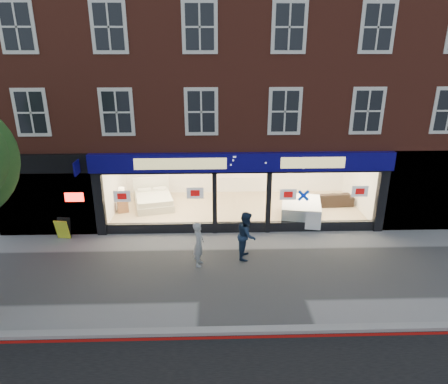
{
  "coord_description": "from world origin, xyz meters",
  "views": [
    {
      "loc": [
        -1.13,
        -11.37,
        7.07
      ],
      "look_at": [
        -0.7,
        2.5,
        1.91
      ],
      "focal_mm": 32.0,
      "sensor_mm": 36.0,
      "label": 1
    }
  ],
  "objects_px": {
    "display_bed": "(154,199)",
    "a_board": "(63,229)",
    "pedestrian_blue": "(247,235)",
    "pedestrian_grey": "(199,244)",
    "mattress_stack": "(301,210)",
    "sofa": "(329,198)"
  },
  "relations": [
    {
      "from": "a_board",
      "to": "pedestrian_grey",
      "type": "xyz_separation_m",
      "value": [
        5.29,
        -2.13,
        0.37
      ]
    },
    {
      "from": "pedestrian_grey",
      "to": "sofa",
      "type": "bearing_deg",
      "value": -40.81
    },
    {
      "from": "sofa",
      "to": "a_board",
      "type": "bearing_deg",
      "value": 11.51
    },
    {
      "from": "display_bed",
      "to": "pedestrian_blue",
      "type": "distance_m",
      "value": 6.04
    },
    {
      "from": "display_bed",
      "to": "sofa",
      "type": "relative_size",
      "value": 1.09
    },
    {
      "from": "sofa",
      "to": "a_board",
      "type": "distance_m",
      "value": 11.47
    },
    {
      "from": "mattress_stack",
      "to": "pedestrian_grey",
      "type": "height_order",
      "value": "pedestrian_grey"
    },
    {
      "from": "display_bed",
      "to": "mattress_stack",
      "type": "relative_size",
      "value": 1.03
    },
    {
      "from": "mattress_stack",
      "to": "pedestrian_grey",
      "type": "xyz_separation_m",
      "value": [
        -4.19,
        -3.43,
        0.29
      ]
    },
    {
      "from": "pedestrian_grey",
      "to": "a_board",
      "type": "bearing_deg",
      "value": 76.63
    },
    {
      "from": "pedestrian_grey",
      "to": "display_bed",
      "type": "bearing_deg",
      "value": 32.13
    },
    {
      "from": "display_bed",
      "to": "pedestrian_grey",
      "type": "height_order",
      "value": "pedestrian_grey"
    },
    {
      "from": "a_board",
      "to": "mattress_stack",
      "type": "bearing_deg",
      "value": 16.74
    },
    {
      "from": "sofa",
      "to": "a_board",
      "type": "relative_size",
      "value": 2.63
    },
    {
      "from": "display_bed",
      "to": "sofa",
      "type": "distance_m",
      "value": 8.03
    },
    {
      "from": "a_board",
      "to": "pedestrian_blue",
      "type": "bearing_deg",
      "value": -4.57
    },
    {
      "from": "sofa",
      "to": "pedestrian_grey",
      "type": "height_order",
      "value": "pedestrian_grey"
    },
    {
      "from": "mattress_stack",
      "to": "pedestrian_blue",
      "type": "distance_m",
      "value": 3.92
    },
    {
      "from": "display_bed",
      "to": "a_board",
      "type": "xyz_separation_m",
      "value": [
        -3.07,
        -2.95,
        -0.01
      ]
    },
    {
      "from": "mattress_stack",
      "to": "sofa",
      "type": "xyz_separation_m",
      "value": [
        1.63,
        1.55,
        -0.08
      ]
    },
    {
      "from": "pedestrian_blue",
      "to": "pedestrian_grey",
      "type": "bearing_deg",
      "value": 116.08
    },
    {
      "from": "mattress_stack",
      "to": "pedestrian_blue",
      "type": "height_order",
      "value": "pedestrian_blue"
    }
  ]
}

